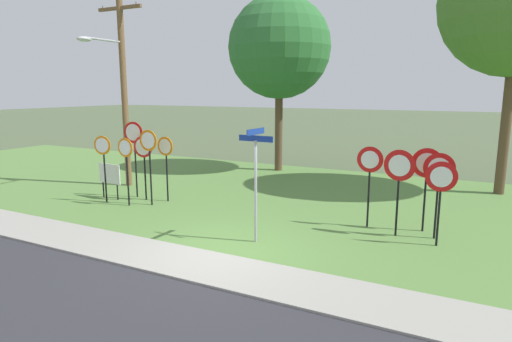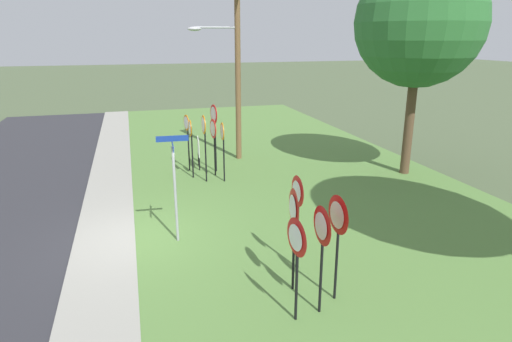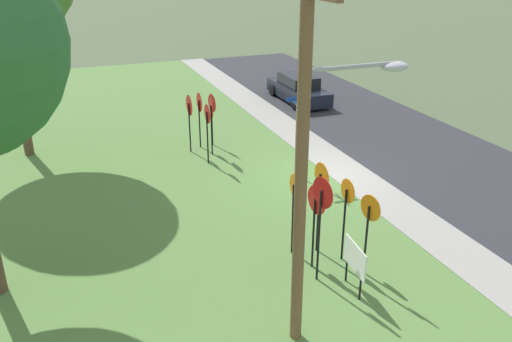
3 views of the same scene
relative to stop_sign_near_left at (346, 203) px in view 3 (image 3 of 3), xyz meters
name	(u,v)px [view 3 (image 3 of 3)]	position (x,y,z in m)	size (l,w,h in m)	color
ground_plane	(329,176)	(4.98, -2.29, -1.67)	(160.00, 160.00, 0.00)	#4C5B3D
road_asphalt	(438,158)	(4.98, -7.09, -1.66)	(44.00, 6.40, 0.01)	#2D2D33
sidewalk_strip	(348,173)	(4.98, -3.09, -1.64)	(44.00, 1.60, 0.06)	#99968C
grass_median	(163,203)	(4.98, 3.71, -1.65)	(44.00, 12.00, 0.04)	#567F3D
stop_sign_near_left	(346,203)	(0.00, 0.00, 0.00)	(0.63, 0.09, 2.28)	black
stop_sign_near_right	(322,207)	(-0.58, 1.03, 0.37)	(0.75, 0.13, 2.73)	black
stop_sign_far_left	(294,198)	(0.78, 1.07, -0.01)	(0.65, 0.10, 2.26)	black
stop_sign_far_center	(321,188)	(0.63, 0.41, 0.21)	(0.70, 0.10, 2.54)	black
stop_sign_far_right	(369,221)	(-1.02, 0.00, 0.02)	(0.63, 0.14, 2.30)	black
stop_sign_center_tall	(316,209)	(-0.03, 0.88, 0.01)	(0.74, 0.12, 2.26)	black
yield_sign_near_left	(208,120)	(7.66, 1.35, 0.08)	(0.72, 0.10, 2.30)	black
yield_sign_near_right	(212,108)	(9.55, 0.61, -0.06)	(0.75, 0.13, 2.13)	black
yield_sign_far_left	(190,110)	(9.10, 1.65, 0.09)	(0.81, 0.11, 2.31)	black
yield_sign_far_right	(212,112)	(8.51, 0.94, 0.09)	(0.82, 0.13, 2.31)	black
yield_sign_center	(200,107)	(9.45, 1.15, 0.05)	(0.78, 0.10, 2.26)	black
street_name_post	(297,130)	(5.42, -1.18, 0.10)	(0.96, 0.82, 2.90)	#9EA0A8
utility_pole	(310,146)	(-2.26, 2.27, 2.62)	(2.10, 2.20, 7.82)	brown
notice_board	(355,260)	(-1.28, 0.46, -0.79)	(1.10, 0.15, 1.25)	black
parked_sedan_distant	(298,89)	(14.42, -5.56, -1.02)	(4.60, 1.91, 1.39)	black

